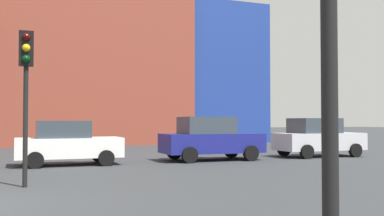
{
  "coord_description": "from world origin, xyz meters",
  "views": [
    {
      "loc": [
        1.33,
        -9.87,
        1.68
      ],
      "look_at": [
        8.53,
        8.79,
        2.28
      ],
      "focal_mm": 41.79,
      "sensor_mm": 36.0,
      "label": 1
    }
  ],
  "objects_px": {
    "parked_car_3": "(210,139)",
    "parked_car_4": "(318,138)",
    "parked_car_2": "(68,143)",
    "traffic_light_island": "(26,72)"
  },
  "relations": [
    {
      "from": "parked_car_3",
      "to": "parked_car_4",
      "type": "height_order",
      "value": "parked_car_3"
    },
    {
      "from": "parked_car_2",
      "to": "traffic_light_island",
      "type": "height_order",
      "value": "traffic_light_island"
    },
    {
      "from": "parked_car_2",
      "to": "traffic_light_island",
      "type": "relative_size",
      "value": 0.98
    },
    {
      "from": "parked_car_2",
      "to": "parked_car_4",
      "type": "distance_m",
      "value": 11.53
    },
    {
      "from": "traffic_light_island",
      "to": "parked_car_4",
      "type": "bearing_deg",
      "value": 114.24
    },
    {
      "from": "parked_car_2",
      "to": "traffic_light_island",
      "type": "xyz_separation_m",
      "value": [
        -1.59,
        -5.54,
        2.09
      ]
    },
    {
      "from": "parked_car_3",
      "to": "parked_car_4",
      "type": "xyz_separation_m",
      "value": [
        5.57,
        0.0,
        -0.02
      ]
    },
    {
      "from": "parked_car_3",
      "to": "traffic_light_island",
      "type": "xyz_separation_m",
      "value": [
        -7.55,
        -5.54,
        2.01
      ]
    },
    {
      "from": "parked_car_2",
      "to": "parked_car_3",
      "type": "relative_size",
      "value": 0.91
    },
    {
      "from": "parked_car_4",
      "to": "parked_car_3",
      "type": "bearing_deg",
      "value": 180.0
    }
  ]
}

